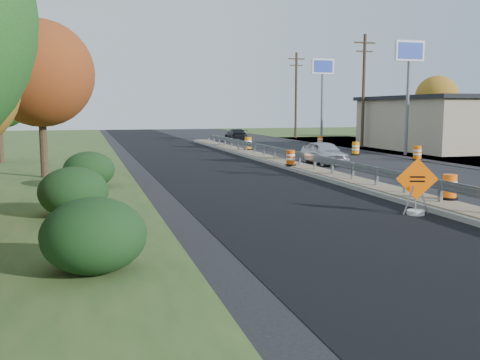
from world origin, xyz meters
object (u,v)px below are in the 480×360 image
object	(u,v)px
barrel_shoulder_far	(320,141)
car_dark_far	(236,135)
barrel_median_mid	(291,158)
barrel_shoulder_mid	(356,149)
caution_sign	(416,201)
barrel_shoulder_near	(417,153)
barrel_median_far	(248,144)
car_silver	(324,153)
barrel_median_near	(450,187)

from	to	relation	value
barrel_shoulder_far	car_dark_far	size ratio (longest dim) A/B	0.19
barrel_median_mid	barrel_shoulder_mid	bearing A→B (deg)	43.43
caution_sign	barrel_shoulder_mid	bearing A→B (deg)	85.35
barrel_median_mid	car_dark_far	xyz separation A→B (m)	(4.12, 25.43, 0.01)
barrel_shoulder_mid	caution_sign	bearing A→B (deg)	-113.52
caution_sign	barrel_shoulder_near	bearing A→B (deg)	74.39
car_dark_far	barrel_median_mid	bearing A→B (deg)	86.55
barrel_median_mid	barrel_shoulder_far	bearing A→B (deg)	60.86
caution_sign	barrel_median_mid	size ratio (longest dim) A/B	2.13
barrel_median_far	barrel_shoulder_mid	size ratio (longest dim) A/B	1.00
barrel_median_mid	barrel_shoulder_far	world-z (taller)	barrel_median_mid
barrel_median_far	car_silver	size ratio (longest dim) A/B	0.23
barrel_median_mid	barrel_shoulder_mid	size ratio (longest dim) A/B	0.90
barrel_shoulder_mid	car_silver	world-z (taller)	car_silver
barrel_median_near	barrel_shoulder_near	distance (m)	16.84
barrel_median_mid	caution_sign	bearing A→B (deg)	-93.91
barrel_shoulder_near	barrel_median_mid	bearing A→B (deg)	-163.94
barrel_shoulder_far	car_dark_far	world-z (taller)	car_dark_far
barrel_shoulder_far	barrel_shoulder_near	bearing A→B (deg)	-89.80
barrel_median_mid	barrel_shoulder_far	distance (m)	19.92
barrel_median_far	car_dark_far	size ratio (longest dim) A/B	0.21
caution_sign	car_silver	world-z (taller)	caution_sign
barrel_median_far	barrel_shoulder_mid	world-z (taller)	barrel_median_far
caution_sign	barrel_median_near	bearing A→B (deg)	46.09
car_dark_far	barrel_shoulder_mid	bearing A→B (deg)	107.62
barrel_median_near	barrel_shoulder_far	bearing A→B (deg)	73.50
barrel_median_near	barrel_median_far	bearing A→B (deg)	90.00
barrel_median_near	car_silver	xyz separation A→B (m)	(1.91, 13.87, 0.04)
barrel_shoulder_mid	car_dark_far	bearing A→B (deg)	101.87
caution_sign	barrel_shoulder_far	size ratio (longest dim) A/B	2.11
caution_sign	car_dark_far	distance (m)	38.41
car_dark_far	caution_sign	bearing A→B (deg)	88.29
barrel_shoulder_far	car_dark_far	bearing A→B (deg)	124.79
barrel_shoulder_mid	barrel_median_near	bearing A→B (deg)	-109.57
car_silver	car_dark_far	bearing A→B (deg)	86.10
barrel_shoulder_mid	barrel_median_mid	bearing A→B (deg)	-136.57
barrel_median_far	barrel_shoulder_near	size ratio (longest dim) A/B	1.01
barrel_shoulder_mid	barrel_shoulder_far	bearing A→B (deg)	79.68
barrel_median_near	barrel_shoulder_far	world-z (taller)	barrel_median_near
caution_sign	car_dark_far	bearing A→B (deg)	101.42
barrel_median_near	barrel_median_mid	bearing A→B (deg)	95.40
car_silver	barrel_median_far	bearing A→B (deg)	100.59
car_silver	barrel_shoulder_far	bearing A→B (deg)	65.02
caution_sign	barrel_median_mid	xyz separation A→B (m)	(0.86, 12.65, 0.18)
caution_sign	barrel_shoulder_near	world-z (taller)	caution_sign
barrel_shoulder_mid	car_silver	xyz separation A→B (m)	(-4.88, -5.24, 0.24)
caution_sign	barrel_median_far	distance (m)	24.12
barrel_median_mid	barrel_shoulder_near	size ratio (longest dim) A/B	0.90
barrel_median_far	barrel_shoulder_near	world-z (taller)	barrel_median_far
barrel_shoulder_near	car_silver	distance (m)	6.77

